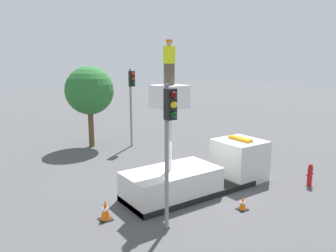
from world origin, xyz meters
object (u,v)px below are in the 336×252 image
worker (169,63)px  traffic_light_pole (169,129)px  traffic_cone_rear (105,210)px  fire_hydrant (310,175)px  traffic_light_across (132,92)px  tree_left_bg (89,91)px  traffic_cone_curbside (243,203)px  bucket_truck (201,171)px

worker → traffic_light_pole: bearing=-124.8°
traffic_cone_rear → fire_hydrant: bearing=-14.1°
traffic_light_across → tree_left_bg: bearing=144.6°
fire_hydrant → tree_left_bg: size_ratio=0.20×
traffic_cone_curbside → tree_left_bg: 13.19m
traffic_light_pole → tree_left_bg: bearing=80.3°
traffic_cone_rear → bucket_truck: bearing=2.6°
traffic_cone_rear → tree_left_bg: (3.61, 10.38, 3.43)m
traffic_cone_curbside → tree_left_bg: tree_left_bg is taller
bucket_truck → traffic_cone_rear: bucket_truck is taller
bucket_truck → fire_hydrant: 5.16m
bucket_truck → fire_hydrant: bucket_truck is taller
worker → traffic_cone_curbside: (1.77, -2.49, -5.41)m
worker → traffic_cone_rear: 6.09m
bucket_truck → traffic_light_across: traffic_light_across is taller
worker → traffic_cone_rear: size_ratio=2.30×
traffic_light_pole → traffic_light_across: size_ratio=0.96×
traffic_light_across → traffic_cone_curbside: bearing=-95.9°
worker → fire_hydrant: worker is taller
traffic_light_pole → traffic_cone_curbside: bearing=-6.3°
traffic_light_pole → traffic_cone_curbside: size_ratio=9.07×
traffic_cone_rear → traffic_light_across: bearing=56.1°
bucket_truck → worker: bearing=180.0°
worker → traffic_light_pole: worker is taller
traffic_cone_rear → traffic_cone_curbside: traffic_cone_rear is taller
bucket_truck → traffic_cone_rear: (-4.72, -0.22, -0.54)m
traffic_cone_curbside → traffic_cone_rear: bearing=154.4°
worker → fire_hydrant: (6.21, -2.52, -5.14)m
fire_hydrant → traffic_cone_curbside: fire_hydrant is taller
bucket_truck → tree_left_bg: (-1.11, 10.16, 2.89)m
traffic_light_across → tree_left_bg: 2.80m
worker → bucket_truck: bearing=0.0°
worker → traffic_cone_curbside: bearing=-54.7°
bucket_truck → tree_left_bg: bearing=96.2°
worker → traffic_light_pole: size_ratio=0.35×
traffic_light_across → bucket_truck: bearing=-97.8°
worker → tree_left_bg: size_ratio=0.32×
tree_left_bg → traffic_light_across: bearing=-35.4°
traffic_light_across → tree_left_bg: tree_left_bg is taller
traffic_cone_rear → worker: bearing=4.1°
traffic_light_across → traffic_cone_curbside: 11.61m
worker → traffic_cone_curbside: size_ratio=3.15×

